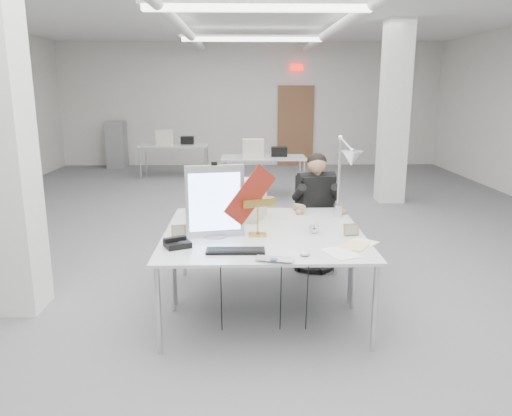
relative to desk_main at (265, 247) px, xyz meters
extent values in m
cube|color=#5D5D60|center=(0.00, 2.50, -0.75)|extent=(10.00, 14.00, 0.02)
cube|color=silver|center=(0.00, 9.51, 0.86)|extent=(10.00, 0.02, 3.20)
cube|color=white|center=(-2.30, 0.50, 0.86)|extent=(0.45, 0.45, 3.20)
cube|color=white|center=(2.50, 5.00, 0.86)|extent=(0.45, 0.45, 3.20)
cube|color=brown|center=(1.20, 9.44, 0.31)|extent=(0.95, 0.08, 2.10)
cube|color=red|center=(1.20, 9.40, 1.81)|extent=(0.32, 0.06, 0.16)
cylinder|color=silver|center=(-1.20, 2.50, 2.28)|extent=(0.16, 13.60, 0.16)
cylinder|color=silver|center=(1.40, 2.50, 2.28)|extent=(0.16, 13.60, 0.16)
cube|color=white|center=(0.00, 2.50, 2.24)|extent=(2.80, 0.14, 0.08)
cube|color=white|center=(0.00, 6.50, 2.24)|extent=(2.80, 0.14, 0.08)
cube|color=silver|center=(0.00, 0.00, 0.00)|extent=(1.80, 0.90, 0.02)
cube|color=silver|center=(0.00, 0.90, 0.00)|extent=(1.80, 0.90, 0.02)
cube|color=silver|center=(0.20, 5.50, 0.00)|extent=(1.60, 0.80, 0.02)
cube|color=silver|center=(-1.80, 7.70, 0.00)|extent=(1.60, 0.80, 0.02)
cube|color=gray|center=(-3.50, 9.15, -0.14)|extent=(0.45, 0.55, 1.20)
cube|color=#AEADB2|center=(-0.43, 0.29, 0.33)|extent=(0.51, 0.14, 0.64)
cube|color=maroon|center=(-0.12, 0.25, 0.39)|extent=(0.46, 0.20, 0.53)
cube|color=black|center=(-0.24, -0.16, 0.02)|extent=(0.47, 0.16, 0.02)
imported|color=silver|center=(0.05, -0.42, 0.02)|extent=(0.33, 0.25, 0.02)
ellipsoid|color=#B6B6BB|center=(0.30, -0.27, 0.03)|extent=(0.10, 0.08, 0.03)
cube|color=black|center=(-0.73, -0.01, 0.04)|extent=(0.25, 0.24, 0.05)
cube|color=#AD964A|center=(-0.75, 0.30, 0.06)|extent=(0.14, 0.06, 0.10)
cube|color=#A08345|center=(0.78, 0.28, 0.07)|extent=(0.14, 0.05, 0.11)
cylinder|color=silver|center=(0.45, 0.37, 0.06)|extent=(0.10, 0.06, 0.10)
cube|color=white|center=(0.59, -0.20, 0.02)|extent=(0.31, 0.36, 0.01)
cube|color=#EED68E|center=(0.75, -0.02, 0.02)|extent=(0.30, 0.32, 0.01)
cube|color=white|center=(0.85, 0.09, 0.02)|extent=(0.26, 0.26, 0.01)
cube|color=beige|center=(-0.19, 0.93, 0.21)|extent=(0.50, 0.49, 0.39)
camera|label=1|loc=(-0.17, -3.95, 1.29)|focal=35.00mm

